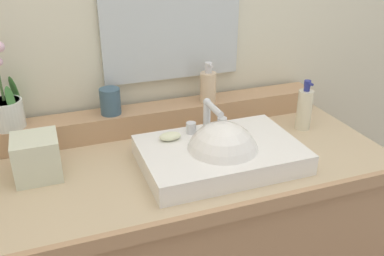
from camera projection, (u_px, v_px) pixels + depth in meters
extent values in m
cube|color=beige|center=(138.00, 5.00, 1.52)|extent=(2.84, 0.20, 2.57)
cube|color=tan|center=(175.00, 163.00, 1.36)|extent=(1.36, 0.61, 0.04)
cube|color=tan|center=(211.00, 218.00, 1.10)|extent=(1.36, 0.02, 0.04)
cube|color=tan|center=(155.00, 118.00, 1.54)|extent=(1.28, 0.11, 0.08)
cube|color=white|center=(220.00, 154.00, 1.31)|extent=(0.49, 0.33, 0.06)
sphere|color=white|center=(222.00, 158.00, 1.30)|extent=(0.23, 0.23, 0.23)
cylinder|color=silver|center=(207.00, 116.00, 1.37)|extent=(0.02, 0.02, 0.10)
cylinder|color=silver|center=(214.00, 108.00, 1.30)|extent=(0.02, 0.11, 0.02)
sphere|color=silver|center=(207.00, 102.00, 1.35)|extent=(0.03, 0.03, 0.03)
cylinder|color=silver|center=(191.00, 128.00, 1.37)|extent=(0.03, 0.03, 0.04)
cylinder|color=silver|center=(222.00, 123.00, 1.40)|extent=(0.03, 0.03, 0.04)
ellipsoid|color=beige|center=(170.00, 136.00, 1.32)|extent=(0.07, 0.04, 0.02)
cylinder|color=silver|center=(7.00, 114.00, 1.35)|extent=(0.11, 0.11, 0.09)
cylinder|color=tan|center=(4.00, 102.00, 1.33)|extent=(0.09, 0.09, 0.01)
ellipsoid|color=#387033|center=(15.00, 91.00, 1.36)|extent=(0.04, 0.04, 0.10)
ellipsoid|color=#387033|center=(10.00, 99.00, 1.30)|extent=(0.04, 0.04, 0.08)
cylinder|color=beige|center=(208.00, 87.00, 1.54)|extent=(0.06, 0.06, 0.11)
cylinder|color=silver|center=(208.00, 70.00, 1.51)|extent=(0.02, 0.02, 0.02)
cylinder|color=silver|center=(208.00, 65.00, 1.51)|extent=(0.03, 0.03, 0.02)
cylinder|color=silver|center=(210.00, 65.00, 1.49)|extent=(0.01, 0.03, 0.01)
cylinder|color=#39556A|center=(110.00, 101.00, 1.44)|extent=(0.07, 0.07, 0.09)
cylinder|color=beige|center=(304.00, 110.00, 1.52)|extent=(0.05, 0.05, 0.15)
cylinder|color=navy|center=(307.00, 88.00, 1.49)|extent=(0.02, 0.02, 0.02)
cylinder|color=navy|center=(308.00, 83.00, 1.48)|extent=(0.02, 0.02, 0.02)
cylinder|color=navy|center=(310.00, 83.00, 1.46)|extent=(0.01, 0.03, 0.01)
cube|color=beige|center=(37.00, 157.00, 1.23)|extent=(0.13, 0.13, 0.13)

